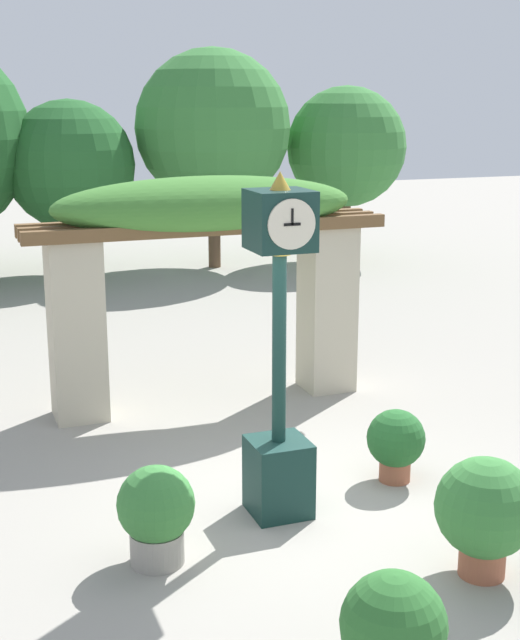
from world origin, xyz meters
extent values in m
plane|color=gray|center=(0.00, 0.00, 0.00)|extent=(60.00, 60.00, 0.00)
cube|color=#14332D|center=(-0.31, -0.10, 0.36)|extent=(0.54, 0.54, 0.72)
cylinder|color=#14332D|center=(-0.31, -0.10, 1.60)|extent=(0.13, 0.13, 1.75)
cylinder|color=gold|center=(-0.31, -0.10, 2.50)|extent=(0.21, 0.21, 0.04)
cube|color=#14332D|center=(-0.31, -0.10, 2.78)|extent=(0.53, 0.53, 0.53)
cylinder|color=beige|center=(-0.31, -0.37, 2.78)|extent=(0.43, 0.02, 0.43)
cylinder|color=beige|center=(-0.31, 0.17, 2.78)|extent=(0.43, 0.02, 0.43)
cube|color=black|center=(-0.31, -0.39, 2.78)|extent=(0.15, 0.01, 0.02)
cube|color=black|center=(-0.31, -0.39, 2.84)|extent=(0.02, 0.01, 0.14)
cone|color=gold|center=(-0.31, -0.10, 3.12)|extent=(0.18, 0.18, 0.16)
cube|color=#BCB299|center=(-1.65, 3.14, 1.10)|extent=(0.62, 0.62, 2.21)
cube|color=#BCB299|center=(1.65, 3.14, 1.10)|extent=(0.62, 0.62, 2.21)
cube|color=brown|center=(0.00, 2.83, 2.29)|extent=(4.52, 0.13, 0.16)
cube|color=brown|center=(0.00, 3.14, 2.29)|extent=(4.52, 0.13, 0.16)
cube|color=brown|center=(0.00, 3.46, 2.29)|extent=(4.52, 0.13, 0.16)
ellipsoid|color=#427F33|center=(0.00, 3.14, 2.54)|extent=(3.80, 1.22, 0.70)
cylinder|color=#9E563D|center=(0.84, -1.74, 0.15)|extent=(0.38, 0.38, 0.29)
sphere|color=#387A38|center=(0.84, -1.74, 0.60)|extent=(0.83, 0.83, 0.83)
cylinder|color=gray|center=(-1.61, -0.62, 0.14)|extent=(0.46, 0.46, 0.29)
sphere|color=#387A38|center=(-1.61, -0.62, 0.53)|extent=(0.66, 0.66, 0.66)
sphere|color=#2D6B2D|center=(-0.61, -2.87, 0.54)|extent=(0.70, 0.70, 0.70)
cylinder|color=#9E563D|center=(1.07, 0.16, 0.12)|extent=(0.32, 0.32, 0.23)
sphere|color=#235B28|center=(1.07, 0.16, 0.46)|extent=(0.60, 0.60, 0.60)
cylinder|color=brown|center=(-0.29, 12.21, 0.71)|extent=(0.28, 0.28, 1.43)
sphere|color=#235B28|center=(-0.29, 12.21, 2.40)|extent=(2.77, 2.77, 2.77)
cylinder|color=brown|center=(2.87, 12.05, 0.97)|extent=(0.28, 0.28, 1.94)
sphere|color=#387A38|center=(2.87, 12.05, 3.15)|extent=(3.48, 3.48, 3.48)
cylinder|color=brown|center=(6.06, 11.83, 0.85)|extent=(0.28, 0.28, 1.71)
sphere|color=#387A38|center=(6.06, 11.83, 2.68)|extent=(2.79, 2.79, 2.79)
camera|label=1|loc=(-3.16, -7.30, 3.83)|focal=50.00mm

